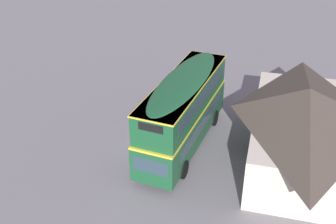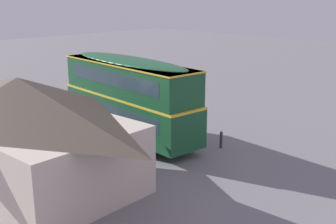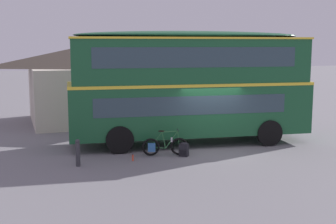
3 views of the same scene
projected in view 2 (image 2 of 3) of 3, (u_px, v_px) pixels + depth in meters
The scene contains 7 objects.
ground_plane at pixel (142, 131), 27.01m from camera, with size 120.00×120.00×0.00m, color slate.
double_decker_bus at pixel (129, 95), 25.06m from camera, with size 10.33×3.33×4.79m.
touring_bicycle at pixel (171, 131), 25.74m from camera, with size 1.76×0.54×1.00m.
backpack_on_ground at pixel (166, 129), 26.47m from camera, with size 0.41×0.40×0.54m.
water_bottle_red_squeeze at pixel (192, 138), 25.24m from camera, with size 0.07×0.07×0.26m.
pub_building at pixel (22, 127), 19.60m from camera, with size 11.96×6.71×4.74m.
kerb_bollard at pixel (221, 139), 23.89m from camera, with size 0.16×0.16×0.97m.
Camera 2 is at (-19.11, 17.31, 8.28)m, focal length 46.05 mm.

